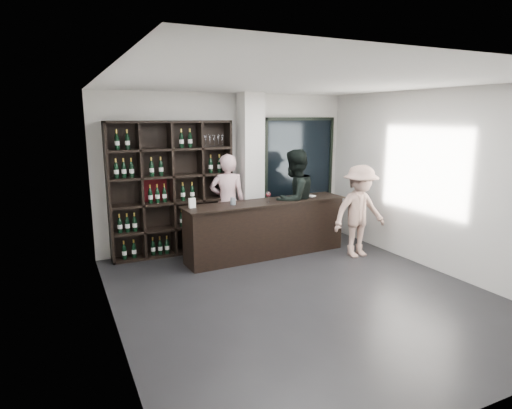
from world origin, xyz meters
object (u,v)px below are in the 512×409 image
taster_pink (227,202)px  taster_black (294,200)px  wine_shelf (172,189)px  tasting_counter (267,229)px  customer (359,211)px

taster_pink → taster_black: taster_black is taller
wine_shelf → taster_pink: size_ratio=1.33×
tasting_counter → customer: 1.67m
wine_shelf → tasting_counter: 1.83m
taster_black → customer: taster_black is taller
tasting_counter → customer: size_ratio=1.85×
wine_shelf → tasting_counter: size_ratio=0.79×
tasting_counter → taster_black: 0.77m
taster_pink → taster_black: 1.24m
taster_pink → customer: 2.40m
tasting_counter → taster_pink: taster_pink is taller
wine_shelf → customer: (2.95, -1.55, -0.38)m
tasting_counter → taster_pink: bearing=124.2°
taster_black → customer: 1.19m
tasting_counter → taster_pink: (-0.49, 0.65, 0.40)m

